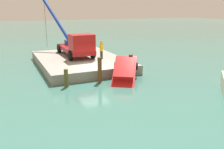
{
  "coord_description": "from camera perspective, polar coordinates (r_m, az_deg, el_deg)",
  "views": [
    {
      "loc": [
        20.32,
        -7.4,
        6.05
      ],
      "look_at": [
        2.18,
        0.85,
        0.52
      ],
      "focal_mm": 38.95,
      "sensor_mm": 36.0,
      "label": 1
    }
  ],
  "objects": [
    {
      "name": "ground",
      "position": [
        22.46,
        -4.27,
        -0.16
      ],
      "size": [
        200.0,
        200.0,
        0.0
      ],
      "primitive_type": "plane",
      "color": "#386B60"
    },
    {
      "name": "dock",
      "position": [
        26.33,
        -7.56,
        3.06
      ],
      "size": [
        12.05,
        8.38,
        0.87
      ],
      "primitive_type": "cube",
      "color": "gray",
      "rests_on": "ground"
    },
    {
      "name": "crane_truck",
      "position": [
        26.5,
        -8.39,
        6.95
      ],
      "size": [
        10.18,
        3.51,
        6.18
      ],
      "color": "maroon",
      "rests_on": "dock"
    },
    {
      "name": "dock_worker",
      "position": [
        25.23,
        -2.5,
        5.88
      ],
      "size": [
        0.34,
        0.34,
        1.88
      ],
      "color": "#343434",
      "rests_on": "dock"
    },
    {
      "name": "salvaged_car",
      "position": [
        20.32,
        2.91,
        0.2
      ],
      "size": [
        4.36,
        3.77,
        2.83
      ],
      "color": "red",
      "rests_on": "ground"
    },
    {
      "name": "piling_near",
      "position": [
        19.25,
        -10.71,
        -0.84
      ],
      "size": [
        0.32,
        0.32,
        1.44
      ],
      "primitive_type": "cylinder",
      "color": "brown",
      "rests_on": "ground"
    },
    {
      "name": "piling_mid",
      "position": [
        20.07,
        -2.9,
        1.08
      ],
      "size": [
        0.34,
        0.34,
        2.12
      ],
      "primitive_type": "cylinder",
      "color": "brown",
      "rests_on": "ground"
    },
    {
      "name": "piling_far",
      "position": [
        21.28,
        4.36,
        1.89
      ],
      "size": [
        0.35,
        0.35,
        2.12
      ],
      "primitive_type": "cylinder",
      "color": "#4D4032",
      "rests_on": "ground"
    }
  ]
}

